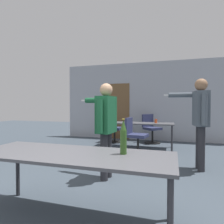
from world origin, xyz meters
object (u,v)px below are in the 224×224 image
(office_chair_far_left, at_px, (113,129))
(office_chair_mid_tucked, at_px, (151,129))
(person_left_plaid, at_px, (105,121))
(beer_bottle, at_px, (123,137))
(drink_cup, at_px, (156,121))
(person_right_polo, at_px, (200,115))
(office_chair_far_right, at_px, (135,137))

(office_chair_far_left, height_order, office_chair_mid_tucked, office_chair_mid_tucked)
(person_left_plaid, height_order, office_chair_far_left, person_left_plaid)
(person_left_plaid, relative_size, beer_bottle, 4.39)
(office_chair_far_left, relative_size, drink_cup, 7.89)
(person_left_plaid, bearing_deg, office_chair_far_left, 20.01)
(office_chair_mid_tucked, bearing_deg, person_left_plaid, 39.62)
(person_left_plaid, bearing_deg, person_right_polo, -53.53)
(person_right_polo, xyz_separation_m, beer_bottle, (-0.97, -2.13, -0.16))
(person_left_plaid, height_order, beer_bottle, person_left_plaid)
(office_chair_far_right, bearing_deg, beer_bottle, 17.28)
(person_left_plaid, distance_m, office_chair_far_left, 3.43)
(person_right_polo, bearing_deg, drink_cup, 22.81)
(office_chair_far_left, distance_m, drink_cup, 1.65)
(office_chair_far_left, height_order, office_chair_far_right, office_chair_far_left)
(drink_cup, bearing_deg, office_chair_far_right, -125.10)
(person_left_plaid, xyz_separation_m, beer_bottle, (0.60, -1.17, -0.06))
(office_chair_far_left, relative_size, beer_bottle, 2.54)
(office_chair_far_right, distance_m, beer_bottle, 3.24)
(person_left_plaid, distance_m, office_chair_mid_tucked, 3.58)
(person_right_polo, height_order, office_chair_far_left, person_right_polo)
(beer_bottle, relative_size, drink_cup, 3.11)
(office_chair_mid_tucked, height_order, drink_cup, office_chair_mid_tucked)
(office_chair_mid_tucked, bearing_deg, drink_cup, 60.74)
(office_chair_far_left, xyz_separation_m, office_chair_mid_tucked, (1.26, 0.25, 0.01))
(office_chair_mid_tucked, bearing_deg, beer_bottle, 48.45)
(office_chair_mid_tucked, xyz_separation_m, drink_cup, (0.23, -0.86, 0.34))
(office_chair_far_right, xyz_separation_m, beer_bottle, (0.46, -3.17, 0.48))
(person_left_plaid, height_order, office_chair_mid_tucked, person_left_plaid)
(person_right_polo, height_order, office_chair_mid_tucked, person_right_polo)
(person_right_polo, xyz_separation_m, office_chair_far_right, (-1.43, 1.04, -0.64))
(person_right_polo, height_order, beer_bottle, person_right_polo)
(beer_bottle, bearing_deg, drink_cup, 89.80)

